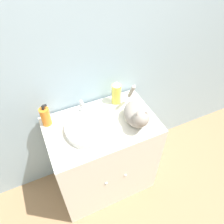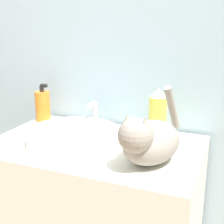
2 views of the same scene
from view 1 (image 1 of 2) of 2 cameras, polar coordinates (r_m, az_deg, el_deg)
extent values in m
plane|color=#997551|center=(2.22, 0.84, -22.71)|extent=(8.00, 8.00, 0.00)
cube|color=#9EB7C6|center=(1.60, -7.75, 14.35)|extent=(6.00, 0.05, 2.50)
cube|color=silver|center=(1.96, -2.39, -11.45)|extent=(0.84, 0.53, 0.84)
sphere|color=silver|center=(1.78, -1.51, -18.17)|extent=(0.02, 0.02, 0.02)
sphere|color=silver|center=(1.82, 3.52, -16.19)|extent=(0.02, 0.02, 0.02)
cylinder|color=white|center=(1.58, -5.46, -3.97)|extent=(0.38, 0.38, 0.05)
cylinder|color=silver|center=(1.70, -7.95, 1.45)|extent=(0.02, 0.02, 0.11)
cylinder|color=silver|center=(1.63, -7.78, 2.19)|extent=(0.02, 0.07, 0.02)
cylinder|color=white|center=(1.71, -9.40, 0.00)|extent=(0.03, 0.03, 0.03)
cylinder|color=white|center=(1.73, -6.26, 0.98)|extent=(0.03, 0.03, 0.03)
ellipsoid|color=gray|center=(1.61, 6.31, -0.47)|extent=(0.23, 0.28, 0.14)
sphere|color=gray|center=(1.50, 7.56, -1.77)|extent=(0.14, 0.14, 0.11)
cone|color=gray|center=(1.46, 6.56, -0.73)|extent=(0.04, 0.04, 0.04)
cone|color=gray|center=(1.48, 8.89, -0.38)|extent=(0.04, 0.04, 0.04)
cylinder|color=gray|center=(1.66, 5.09, 5.36)|extent=(0.06, 0.13, 0.19)
cylinder|color=orange|center=(1.65, -16.96, -1.15)|extent=(0.07, 0.07, 0.15)
cylinder|color=black|center=(1.59, -17.62, 1.06)|extent=(0.02, 0.02, 0.03)
cylinder|color=black|center=(1.58, -17.25, 1.60)|extent=(0.03, 0.02, 0.02)
cylinder|color=#EADB4C|center=(1.75, 1.14, 4.74)|extent=(0.08, 0.08, 0.17)
cone|color=white|center=(1.68, 1.19, 7.46)|extent=(0.07, 0.07, 0.04)
camera|label=2|loc=(1.15, 46.71, -14.09)|focal=50.00mm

